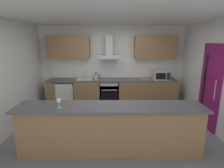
% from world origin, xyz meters
% --- Properties ---
extents(ground, '(5.71, 4.93, 0.02)m').
position_xyz_m(ground, '(0.00, 0.00, -0.01)').
color(ground, slate).
extents(ceiling, '(5.71, 4.93, 0.02)m').
position_xyz_m(ceiling, '(0.00, 0.00, 2.61)').
color(ceiling, white).
extents(wall_back, '(5.71, 0.12, 2.60)m').
position_xyz_m(wall_back, '(0.00, 2.02, 1.30)').
color(wall_back, silver).
rests_on(wall_back, ground).
extents(wall_left, '(0.12, 4.93, 2.60)m').
position_xyz_m(wall_left, '(-2.42, 0.00, 1.30)').
color(wall_left, silver).
rests_on(wall_left, ground).
extents(wall_right, '(0.12, 4.93, 2.60)m').
position_xyz_m(wall_right, '(2.42, 0.00, 1.30)').
color(wall_right, silver).
rests_on(wall_right, ground).
extents(backsplash_tile, '(4.00, 0.02, 0.66)m').
position_xyz_m(backsplash_tile, '(0.00, 1.95, 1.23)').
color(backsplash_tile, white).
extents(counter_back, '(4.15, 0.60, 0.90)m').
position_xyz_m(counter_back, '(0.00, 1.64, 0.45)').
color(counter_back, olive).
rests_on(counter_back, ground).
extents(counter_island, '(3.48, 0.64, 0.94)m').
position_xyz_m(counter_island, '(-0.06, -0.86, 0.48)').
color(counter_island, olive).
rests_on(counter_island, ground).
extents(upper_cabinets, '(4.09, 0.32, 0.70)m').
position_xyz_m(upper_cabinets, '(0.00, 1.79, 1.91)').
color(upper_cabinets, olive).
extents(side_door, '(0.08, 0.85, 2.05)m').
position_xyz_m(side_door, '(2.34, 0.16, 1.03)').
color(side_door, '#7A1456').
rests_on(side_door, ground).
extents(oven, '(0.60, 0.62, 0.80)m').
position_xyz_m(oven, '(-0.09, 1.62, 0.46)').
color(oven, slate).
rests_on(oven, ground).
extents(refrigerator, '(0.58, 0.60, 0.85)m').
position_xyz_m(refrigerator, '(-1.50, 1.61, 0.43)').
color(refrigerator, white).
rests_on(refrigerator, ground).
extents(microwave, '(0.50, 0.38, 0.30)m').
position_xyz_m(microwave, '(1.56, 1.59, 1.05)').
color(microwave, '#B7BABC').
rests_on(microwave, counter_back).
extents(sink, '(0.50, 0.40, 0.26)m').
position_xyz_m(sink, '(-0.87, 1.63, 0.93)').
color(sink, silver).
rests_on(sink, counter_back).
extents(kettle, '(0.29, 0.15, 0.24)m').
position_xyz_m(kettle, '(-0.51, 1.58, 1.01)').
color(kettle, '#B7BABC').
rests_on(kettle, counter_back).
extents(range_hood, '(0.62, 0.45, 0.72)m').
position_xyz_m(range_hood, '(-0.09, 1.75, 1.79)').
color(range_hood, '#B7BABC').
extents(wine_glass, '(0.08, 0.08, 0.18)m').
position_xyz_m(wine_glass, '(-0.98, -0.95, 1.06)').
color(wine_glass, silver).
rests_on(wine_glass, counter_island).
extents(chopping_board, '(0.39, 0.31, 0.02)m').
position_xyz_m(chopping_board, '(1.07, 1.59, 0.91)').
color(chopping_board, tan).
rests_on(chopping_board, counter_back).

